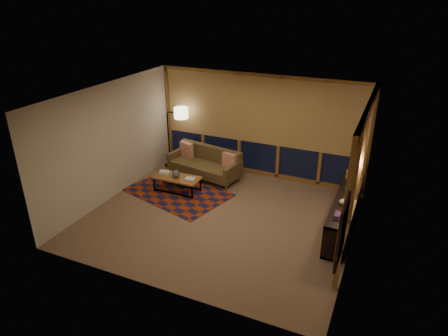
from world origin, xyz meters
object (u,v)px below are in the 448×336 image
at_px(bookshelf, 344,211).
at_px(coffee_table, 177,184).
at_px(sofa, 204,164).
at_px(floor_lamp, 168,137).

bearing_deg(bookshelf, coffee_table, -179.09).
height_order(sofa, coffee_table, sofa).
distance_m(coffee_table, bookshelf, 3.97).
relative_size(coffee_table, bookshelf, 0.42).
distance_m(sofa, coffee_table, 1.04).
height_order(sofa, bookshelf, sofa).
bearing_deg(sofa, floor_lamp, 176.41).
height_order(coffee_table, floor_lamp, floor_lamp).
relative_size(coffee_table, floor_lamp, 0.67).
bearing_deg(coffee_table, bookshelf, 0.79).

